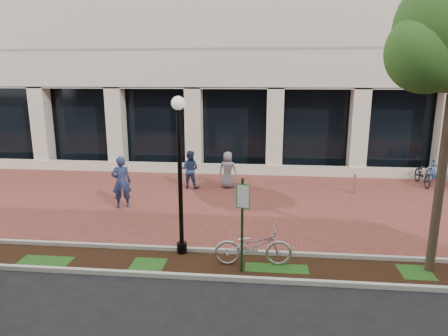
# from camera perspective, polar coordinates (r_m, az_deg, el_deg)

# --- Properties ---
(ground) EXTENTS (120.00, 120.00, 0.00)m
(ground) POSITION_cam_1_polar(r_m,az_deg,el_deg) (15.55, -0.01, -4.90)
(ground) COLOR black
(ground) RESTS_ON ground
(brick_plaza) EXTENTS (40.00, 9.00, 0.01)m
(brick_plaza) POSITION_cam_1_polar(r_m,az_deg,el_deg) (15.55, -0.01, -4.88)
(brick_plaza) COLOR brown
(brick_plaza) RESTS_ON ground
(planting_strip) EXTENTS (40.00, 1.50, 0.01)m
(planting_strip) POSITION_cam_1_polar(r_m,az_deg,el_deg) (10.73, -2.91, -13.62)
(planting_strip) COLOR black
(planting_strip) RESTS_ON ground
(curb_plaza_side) EXTENTS (40.00, 0.12, 0.12)m
(curb_plaza_side) POSITION_cam_1_polar(r_m,az_deg,el_deg) (11.37, -2.33, -11.67)
(curb_plaza_side) COLOR #B5B6AB
(curb_plaza_side) RESTS_ON ground
(curb_street_side) EXTENTS (40.00, 0.12, 0.12)m
(curb_street_side) POSITION_cam_1_polar(r_m,az_deg,el_deg) (10.05, -3.57, -15.26)
(curb_street_side) COLOR #B5B6AB
(curb_street_side) RESTS_ON ground
(parking_sign) EXTENTS (0.34, 0.07, 2.44)m
(parking_sign) POSITION_cam_1_polar(r_m,az_deg,el_deg) (9.73, 2.62, -6.57)
(parking_sign) COLOR #143818
(parking_sign) RESTS_ON ground
(lamppost) EXTENTS (0.36, 0.36, 4.31)m
(lamppost) POSITION_cam_1_polar(r_m,az_deg,el_deg) (10.62, -6.33, 0.03)
(lamppost) COLOR black
(lamppost) RESTS_ON ground
(locked_bicycle) EXTENTS (2.06, 0.88, 1.06)m
(locked_bicycle) POSITION_cam_1_polar(r_m,az_deg,el_deg) (10.52, 4.18, -11.04)
(locked_bicycle) COLOR #AFAFB3
(locked_bicycle) RESTS_ON ground
(pedestrian_left) EXTENTS (0.82, 0.66, 1.94)m
(pedestrian_left) POSITION_cam_1_polar(r_m,az_deg,el_deg) (15.19, -14.45, -1.96)
(pedestrian_left) COLOR navy
(pedestrian_left) RESTS_ON ground
(pedestrian_mid) EXTENTS (0.88, 0.73, 1.66)m
(pedestrian_mid) POSITION_cam_1_polar(r_m,az_deg,el_deg) (17.31, -4.90, -0.21)
(pedestrian_mid) COLOR navy
(pedestrian_mid) RESTS_ON ground
(pedestrian_right) EXTENTS (0.86, 0.64, 1.61)m
(pedestrian_right) POSITION_cam_1_polar(r_m,az_deg,el_deg) (17.30, 0.52, -0.26)
(pedestrian_right) COLOR slate
(pedestrian_right) RESTS_ON ground
(bollard) EXTENTS (0.12, 0.12, 0.87)m
(bollard) POSITION_cam_1_polar(r_m,az_deg,el_deg) (17.44, 18.16, -2.05)
(bollard) COLOR #ADADB2
(bollard) RESTS_ON ground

